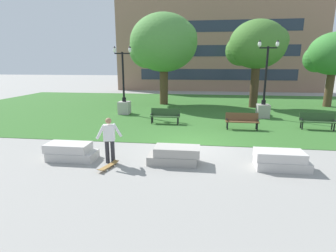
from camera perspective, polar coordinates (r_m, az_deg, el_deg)
name	(u,v)px	position (r m, az deg, el deg)	size (l,w,h in m)	color
ground_plane	(191,145)	(11.96, 5.05, -4.17)	(140.00, 140.00, 0.00)	gray
grass_lawn	(196,108)	(21.70, 6.20, 3.82)	(40.00, 20.00, 0.02)	#336628
concrete_block_center	(71,152)	(10.79, -20.42, -5.25)	(1.89, 0.90, 0.64)	#BCB7B2
concrete_block_left	(175,155)	(9.74, 1.45, -6.37)	(1.90, 0.90, 0.64)	#9E9991
concrete_block_right	(280,160)	(10.07, 23.28, -6.85)	(1.83, 0.90, 0.64)	#BCB7B2
person_skateboarder	(109,138)	(9.81, -12.66, -2.52)	(0.87, 0.53, 1.71)	#28282D
skateboard	(108,166)	(9.59, -12.88, -8.48)	(0.49, 1.03, 0.14)	olive
park_bench_near_left	(317,120)	(16.78, 29.72, 1.12)	(1.84, 0.68, 0.90)	#284723
park_bench_near_right	(242,120)	(15.19, 15.80, 1.27)	(1.80, 0.55, 0.90)	brown
park_bench_far_left	(165,115)	(16.05, -0.62, 2.41)	(1.81, 0.57, 0.90)	#284723
lamp_post_left	(264,103)	(18.83, 20.08, 4.81)	(1.32, 0.80, 5.07)	gray
lamp_post_right	(124,101)	(19.32, -9.53, 5.49)	(1.32, 0.80, 4.77)	#ADA89E
tree_far_left	(257,46)	(23.07, 18.74, 16.25)	(4.73, 4.50, 7.00)	#42301E
tree_near_right	(333,55)	(26.07, 32.30, 12.97)	(4.26, 4.05, 6.09)	#4C3823
tree_near_left	(163,44)	(23.73, -1.13, 17.46)	(6.09, 5.80, 7.80)	#4C3823
building_facade_distant	(218,45)	(36.01, 10.81, 16.95)	(26.91, 1.03, 11.90)	#8E6B56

